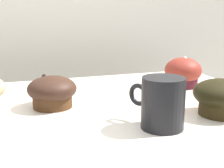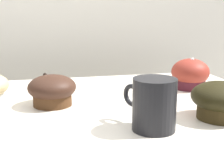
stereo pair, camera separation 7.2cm
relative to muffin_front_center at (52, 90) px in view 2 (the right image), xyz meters
The scene contains 5 objects.
wall_back 0.57m from the muffin_front_center, 86.75° to the left, with size 3.20×0.10×1.80m, color beige.
muffin_front_center is the anchor object (origin of this frame).
muffin_back_right 0.36m from the muffin_front_center, 27.19° to the right, with size 0.12×0.12×0.08m.
muffin_front_left 0.38m from the muffin_front_center, 11.17° to the left, with size 0.10×0.10×0.09m.
coffee_cup 0.26m from the muffin_front_center, 48.07° to the right, with size 0.08×0.11×0.09m.
Camera 2 is at (-0.05, -0.66, 1.17)m, focal length 50.00 mm.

